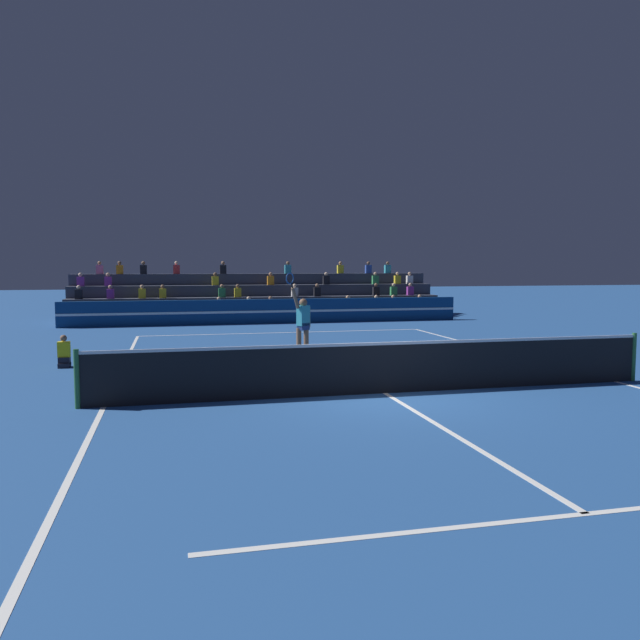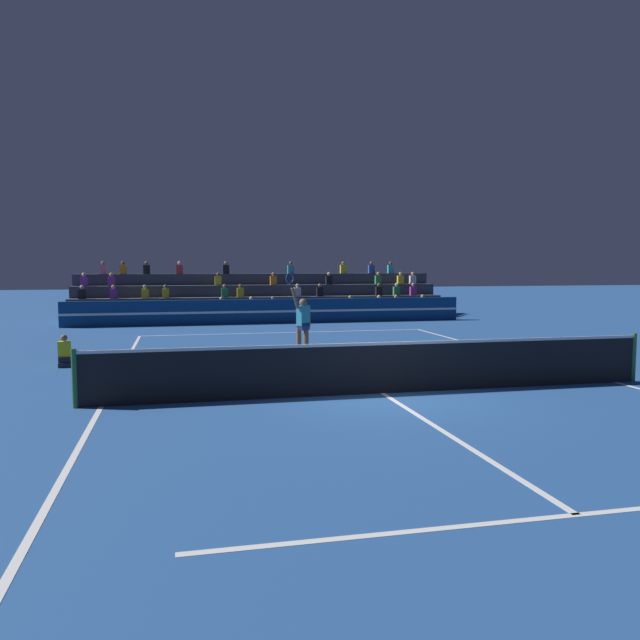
# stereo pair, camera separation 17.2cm
# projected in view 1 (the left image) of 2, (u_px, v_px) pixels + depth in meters

# --- Properties ---
(ground_plane) EXTENTS (120.00, 120.00, 0.00)m
(ground_plane) POSITION_uv_depth(u_px,v_px,m) (385.00, 393.00, 12.82)
(ground_plane) COLOR #285699
(court_lines) EXTENTS (11.10, 23.90, 0.01)m
(court_lines) POSITION_uv_depth(u_px,v_px,m) (385.00, 393.00, 12.82)
(court_lines) COLOR white
(court_lines) RESTS_ON ground
(tennis_net) EXTENTS (12.00, 0.10, 1.10)m
(tennis_net) POSITION_uv_depth(u_px,v_px,m) (385.00, 367.00, 12.77)
(tennis_net) COLOR #2D6B38
(tennis_net) RESTS_ON ground
(sponsor_banner_wall) EXTENTS (18.00, 0.26, 1.10)m
(sponsor_banner_wall) POSITION_uv_depth(u_px,v_px,m) (269.00, 311.00, 28.16)
(sponsor_banner_wall) COLOR navy
(sponsor_banner_wall) RESTS_ON ground
(bleacher_stand) EXTENTS (18.01, 3.80, 2.83)m
(bleacher_stand) POSITION_uv_depth(u_px,v_px,m) (259.00, 301.00, 31.21)
(bleacher_stand) COLOR #383D4C
(bleacher_stand) RESTS_ON ground
(ball_kid_courtside) EXTENTS (0.30, 0.36, 0.84)m
(ball_kid_courtside) POSITION_uv_depth(u_px,v_px,m) (64.00, 355.00, 16.03)
(ball_kid_courtside) COLOR black
(ball_kid_courtside) RESTS_ON ground
(tennis_player) EXTENTS (0.84, 0.66, 2.48)m
(tennis_player) POSITION_uv_depth(u_px,v_px,m) (303.00, 325.00, 17.23)
(tennis_player) COLOR brown
(tennis_player) RESTS_ON ground
(tennis_ball) EXTENTS (0.07, 0.07, 0.07)m
(tennis_ball) POSITION_uv_depth(u_px,v_px,m) (187.00, 356.00, 17.87)
(tennis_ball) COLOR #C6DB33
(tennis_ball) RESTS_ON ground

